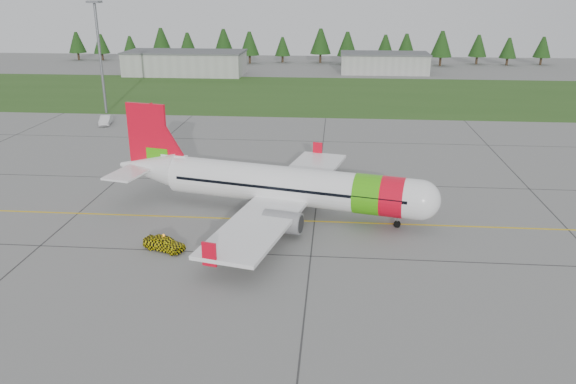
{
  "coord_description": "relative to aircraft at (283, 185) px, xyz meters",
  "views": [
    {
      "loc": [
        11.85,
        -44.82,
        22.27
      ],
      "look_at": [
        7.39,
        6.78,
        3.54
      ],
      "focal_mm": 35.0,
      "sensor_mm": 36.0,
      "label": 1
    }
  ],
  "objects": [
    {
      "name": "service_van",
      "position": [
        -34.77,
        38.47,
        -0.68
      ],
      "size": [
        1.99,
        1.92,
        4.84
      ],
      "primitive_type": "imported",
      "rotation": [
        0.0,
        0.0,
        0.22
      ],
      "color": "silver",
      "rests_on": "ground"
    },
    {
      "name": "hangar_east",
      "position": [
        18.45,
        108.02,
        -0.5
      ],
      "size": [
        24.0,
        12.0,
        5.2
      ],
      "primitive_type": "cube",
      "color": "#A8A8A3",
      "rests_on": "ground"
    },
    {
      "name": "hangar_west",
      "position": [
        -36.55,
        100.02,
        -0.1
      ],
      "size": [
        32.0,
        14.0,
        6.0
      ],
      "primitive_type": "cube",
      "color": "#A8A8A3",
      "rests_on": "ground"
    },
    {
      "name": "taxi_guideline",
      "position": [
        -6.55,
        -1.98,
        -3.09
      ],
      "size": [
        120.0,
        0.25,
        0.02
      ],
      "primitive_type": "cube",
      "color": "gold",
      "rests_on": "ground"
    },
    {
      "name": "grass_strip",
      "position": [
        -6.55,
        72.02,
        -3.08
      ],
      "size": [
        320.0,
        50.0,
        0.03
      ],
      "primitive_type": "cube",
      "color": "#30561E",
      "rests_on": "ground"
    },
    {
      "name": "treeline",
      "position": [
        -6.55,
        128.02,
        1.9
      ],
      "size": [
        160.0,
        8.0,
        10.0
      ],
      "primitive_type": null,
      "color": "#1C3F14",
      "rests_on": "ground"
    },
    {
      "name": "floodlight_mast",
      "position": [
        -38.55,
        48.02,
        6.9
      ],
      "size": [
        0.5,
        0.5,
        20.0
      ],
      "primitive_type": "cylinder",
      "color": "slate",
      "rests_on": "ground"
    },
    {
      "name": "aircraft",
      "position": [
        0.0,
        0.0,
        0.0
      ],
      "size": [
        34.99,
        32.85,
        10.75
      ],
      "rotation": [
        0.0,
        0.0,
        -0.23
      ],
      "color": "white",
      "rests_on": "ground"
    },
    {
      "name": "ground",
      "position": [
        -6.55,
        -9.98,
        -3.1
      ],
      "size": [
        320.0,
        320.0,
        0.0
      ],
      "primitive_type": "plane",
      "color": "gray",
      "rests_on": "ground"
    },
    {
      "name": "follow_me_car",
      "position": [
        -9.84,
        -9.82,
        -1.1
      ],
      "size": [
        1.84,
        1.98,
        3.99
      ],
      "primitive_type": "imported",
      "rotation": [
        0.0,
        0.0,
        1.21
      ],
      "color": "#FFF00E",
      "rests_on": "ground"
    }
  ]
}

